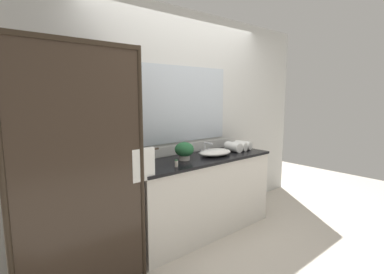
# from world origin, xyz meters

# --- Properties ---
(ground_plane) EXTENTS (8.00, 8.00, 0.00)m
(ground_plane) POSITION_xyz_m (0.00, 0.00, 0.00)
(ground_plane) COLOR beige
(wall_back_with_mirror) EXTENTS (4.40, 0.06, 2.60)m
(wall_back_with_mirror) POSITION_xyz_m (0.00, 0.34, 1.30)
(wall_back_with_mirror) COLOR silver
(wall_back_with_mirror) RESTS_ON ground_plane
(vanity_cabinet) EXTENTS (1.80, 0.58, 0.90)m
(vanity_cabinet) POSITION_xyz_m (0.00, 0.01, 0.45)
(vanity_cabinet) COLOR silver
(vanity_cabinet) RESTS_ON ground_plane
(shower_enclosure) EXTENTS (1.20, 0.59, 2.00)m
(shower_enclosure) POSITION_xyz_m (-1.28, -0.19, 1.03)
(shower_enclosure) COLOR #2D2319
(shower_enclosure) RESTS_ON ground_plane
(sink_basin) EXTENTS (0.42, 0.29, 0.08)m
(sink_basin) POSITION_xyz_m (0.19, -0.03, 0.94)
(sink_basin) COLOR white
(sink_basin) RESTS_ON vanity_cabinet
(faucet) EXTENTS (0.17, 0.16, 0.14)m
(faucet) POSITION_xyz_m (0.19, 0.14, 0.95)
(faucet) COLOR silver
(faucet) RESTS_ON vanity_cabinet
(potted_plant) EXTENTS (0.21, 0.21, 0.20)m
(potted_plant) POSITION_xyz_m (-0.24, 0.02, 1.01)
(potted_plant) COLOR beige
(potted_plant) RESTS_ON vanity_cabinet
(soap_dish) EXTENTS (0.10, 0.07, 0.04)m
(soap_dish) POSITION_xyz_m (-0.73, 0.15, 0.91)
(soap_dish) COLOR silver
(soap_dish) RESTS_ON vanity_cabinet
(amenity_bottle_body_wash) EXTENTS (0.03, 0.03, 0.08)m
(amenity_bottle_body_wash) POSITION_xyz_m (-0.62, 0.11, 0.94)
(amenity_bottle_body_wash) COLOR silver
(amenity_bottle_body_wash) RESTS_ON vanity_cabinet
(amenity_bottle_conditioner) EXTENTS (0.03, 0.03, 0.07)m
(amenity_bottle_conditioner) POSITION_xyz_m (-0.49, -0.16, 0.93)
(amenity_bottle_conditioner) COLOR silver
(amenity_bottle_conditioner) RESTS_ON vanity_cabinet
(rolled_towel_near_edge) EXTENTS (0.14, 0.24, 0.11)m
(rolled_towel_near_edge) POSITION_xyz_m (0.76, 0.02, 0.95)
(rolled_towel_near_edge) COLOR white
(rolled_towel_near_edge) RESTS_ON vanity_cabinet
(rolled_towel_middle) EXTENTS (0.13, 0.20, 0.11)m
(rolled_towel_middle) POSITION_xyz_m (0.65, -0.01, 0.95)
(rolled_towel_middle) COLOR white
(rolled_towel_middle) RESTS_ON vanity_cabinet
(rolled_towel_far_edge) EXTENTS (0.14, 0.24, 0.12)m
(rolled_towel_far_edge) POSITION_xyz_m (0.54, 0.00, 0.96)
(rolled_towel_far_edge) COLOR white
(rolled_towel_far_edge) RESTS_ON vanity_cabinet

